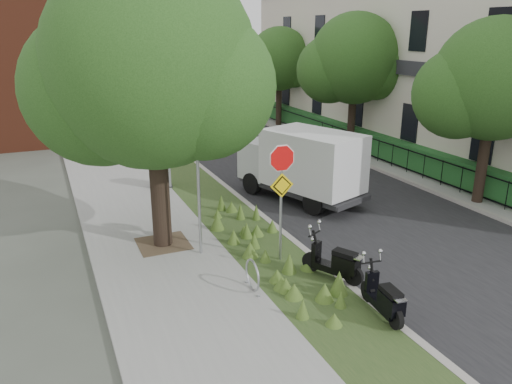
# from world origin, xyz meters

# --- Properties ---
(ground) EXTENTS (120.00, 120.00, 0.00)m
(ground) POSITION_xyz_m (0.00, 0.00, 0.00)
(ground) COLOR #4C5147
(ground) RESTS_ON ground
(sidewalk_near) EXTENTS (3.50, 60.00, 0.12)m
(sidewalk_near) POSITION_xyz_m (-4.25, 10.00, 0.06)
(sidewalk_near) COLOR gray
(sidewalk_near) RESTS_ON ground
(verge) EXTENTS (2.00, 60.00, 0.12)m
(verge) POSITION_xyz_m (-1.50, 10.00, 0.06)
(verge) COLOR #29421C
(verge) RESTS_ON ground
(kerb_near) EXTENTS (0.20, 60.00, 0.13)m
(kerb_near) POSITION_xyz_m (-0.50, 10.00, 0.07)
(kerb_near) COLOR #9E9991
(kerb_near) RESTS_ON ground
(road) EXTENTS (7.00, 60.00, 0.01)m
(road) POSITION_xyz_m (3.00, 10.00, 0.01)
(road) COLOR black
(road) RESTS_ON ground
(kerb_far) EXTENTS (0.20, 60.00, 0.13)m
(kerb_far) POSITION_xyz_m (6.50, 10.00, 0.07)
(kerb_far) COLOR #9E9991
(kerb_far) RESTS_ON ground
(footpath_far) EXTENTS (3.20, 60.00, 0.12)m
(footpath_far) POSITION_xyz_m (8.20, 10.00, 0.06)
(footpath_far) COLOR gray
(footpath_far) RESTS_ON ground
(street_tree_main) EXTENTS (6.21, 5.54, 7.66)m
(street_tree_main) POSITION_xyz_m (-4.08, 2.86, 4.80)
(street_tree_main) COLOR black
(street_tree_main) RESTS_ON ground
(bare_post) EXTENTS (0.08, 0.08, 4.00)m
(bare_post) POSITION_xyz_m (-3.20, 1.80, 2.12)
(bare_post) COLOR #A5A8AD
(bare_post) RESTS_ON ground
(bike_hoop) EXTENTS (0.06, 0.78, 0.77)m
(bike_hoop) POSITION_xyz_m (-2.70, -0.60, 0.50)
(bike_hoop) COLOR #A5A8AD
(bike_hoop) RESTS_ON ground
(sign_assembly) EXTENTS (0.94, 0.08, 3.22)m
(sign_assembly) POSITION_xyz_m (-1.40, 0.58, 2.33)
(sign_assembly) COLOR #A5A8AD
(sign_assembly) RESTS_ON ground
(fence_far) EXTENTS (0.04, 24.00, 1.00)m
(fence_far) POSITION_xyz_m (7.20, 10.00, 0.67)
(fence_far) COLOR black
(fence_far) RESTS_ON ground
(hedge_far) EXTENTS (1.00, 24.00, 1.10)m
(hedge_far) POSITION_xyz_m (7.90, 10.00, 0.67)
(hedge_far) COLOR #1C4E22
(hedge_far) RESTS_ON footpath_far
(terrace_houses) EXTENTS (7.40, 26.40, 8.20)m
(terrace_houses) POSITION_xyz_m (11.49, 10.00, 4.16)
(terrace_houses) COLOR beige
(terrace_houses) RESTS_ON ground
(far_tree_a) EXTENTS (4.60, 4.10, 6.22)m
(far_tree_a) POSITION_xyz_m (6.94, 2.05, 4.13)
(far_tree_a) COLOR black
(far_tree_a) RESTS_ON ground
(far_tree_b) EXTENTS (4.83, 4.31, 6.56)m
(far_tree_b) POSITION_xyz_m (6.94, 10.05, 4.37)
(far_tree_b) COLOR black
(far_tree_b) RESTS_ON ground
(far_tree_c) EXTENTS (4.37, 3.89, 5.93)m
(far_tree_c) POSITION_xyz_m (6.94, 18.04, 3.95)
(far_tree_c) COLOR black
(far_tree_c) RESTS_ON ground
(scooter_near) EXTENTS (0.91, 1.53, 0.80)m
(scooter_near) POSITION_xyz_m (-0.61, -0.99, 0.51)
(scooter_near) COLOR black
(scooter_near) RESTS_ON ground
(scooter_far) EXTENTS (0.44, 1.60, 0.76)m
(scooter_far) POSITION_xyz_m (-0.62, -2.81, 0.49)
(scooter_far) COLOR black
(scooter_far) RESTS_ON ground
(box_truck) EXTENTS (3.33, 5.14, 2.18)m
(box_truck) POSITION_xyz_m (1.57, 4.91, 1.42)
(box_truck) COLOR #262628
(box_truck) RESTS_ON ground
(utility_cabinet) EXTENTS (0.86, 0.63, 1.07)m
(utility_cabinet) POSITION_xyz_m (-2.80, 8.13, 0.63)
(utility_cabinet) COLOR #262628
(utility_cabinet) RESTS_ON ground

